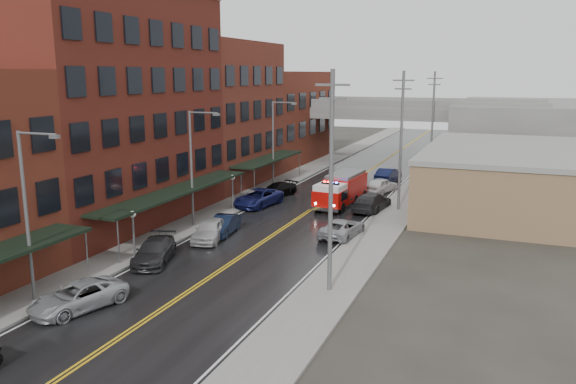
% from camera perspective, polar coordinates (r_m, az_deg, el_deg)
% --- Properties ---
extents(road, '(11.00, 160.00, 0.02)m').
position_cam_1_polar(road, '(47.10, 1.34, -2.50)').
color(road, black).
rests_on(road, ground).
extents(sidewalk_left, '(3.00, 160.00, 0.15)m').
position_cam_1_polar(sidewalk_left, '(50.01, -6.53, -1.64)').
color(sidewalk_left, slate).
rests_on(sidewalk_left, ground).
extents(sidewalk_right, '(3.00, 160.00, 0.15)m').
position_cam_1_polar(sidewalk_right, '(45.17, 10.07, -3.23)').
color(sidewalk_right, slate).
rests_on(sidewalk_right, ground).
extents(curb_left, '(0.30, 160.00, 0.15)m').
position_cam_1_polar(curb_left, '(49.27, -4.84, -1.81)').
color(curb_left, gray).
rests_on(curb_left, ground).
extents(curb_right, '(0.30, 160.00, 0.15)m').
position_cam_1_polar(curb_right, '(45.51, 8.03, -3.05)').
color(curb_right, gray).
rests_on(curb_right, ground).
extents(brick_building_b, '(9.00, 20.00, 18.00)m').
position_cam_1_polar(brick_building_b, '(46.20, -17.61, 7.97)').
color(brick_building_b, '#5C2318').
rests_on(brick_building_b, ground).
extents(brick_building_c, '(9.00, 15.00, 15.00)m').
position_cam_1_polar(brick_building_c, '(60.86, -7.05, 7.85)').
color(brick_building_c, maroon).
rests_on(brick_building_c, ground).
extents(brick_building_far, '(9.00, 20.00, 12.00)m').
position_cam_1_polar(brick_building_far, '(76.75, -0.72, 7.65)').
color(brick_building_far, maroon).
rests_on(brick_building_far, ground).
extents(tan_building, '(14.00, 22.00, 5.00)m').
position_cam_1_polar(tan_building, '(53.60, 21.52, 1.16)').
color(tan_building, olive).
rests_on(tan_building, ground).
extents(right_far_block, '(18.00, 30.00, 8.00)m').
position_cam_1_polar(right_far_block, '(83.19, 23.17, 5.64)').
color(right_far_block, slate).
rests_on(right_far_block, ground).
extents(awning_1, '(2.60, 18.00, 3.09)m').
position_cam_1_polar(awning_1, '(43.59, -11.17, 0.11)').
color(awning_1, black).
rests_on(awning_1, ground).
extents(awning_2, '(2.60, 13.00, 3.09)m').
position_cam_1_polar(awning_2, '(58.81, -1.95, 3.37)').
color(awning_2, black).
rests_on(awning_2, ground).
extents(globe_lamp_1, '(0.44, 0.44, 3.12)m').
position_cam_1_polar(globe_lamp_1, '(37.56, -15.48, -3.07)').
color(globe_lamp_1, '#59595B').
rests_on(globe_lamp_1, ground).
extents(globe_lamp_2, '(0.44, 0.44, 3.12)m').
position_cam_1_polar(globe_lamp_2, '(49.12, -5.67, 0.80)').
color(globe_lamp_2, '#59595B').
rests_on(globe_lamp_2, ground).
extents(street_lamp_0, '(2.64, 0.22, 9.00)m').
position_cam_1_polar(street_lamp_0, '(31.21, -24.81, -1.34)').
color(street_lamp_0, '#59595B').
rests_on(street_lamp_0, ground).
extents(street_lamp_1, '(2.64, 0.22, 9.00)m').
position_cam_1_polar(street_lamp_1, '(43.54, -9.53, 3.10)').
color(street_lamp_1, '#59595B').
rests_on(street_lamp_1, ground).
extents(street_lamp_2, '(2.64, 0.22, 9.00)m').
position_cam_1_polar(street_lamp_2, '(57.70, -1.30, 5.41)').
color(street_lamp_2, '#59595B').
rests_on(street_lamp_2, ground).
extents(utility_pole_0, '(1.80, 0.24, 12.00)m').
position_cam_1_polar(utility_pole_0, '(29.60, 4.39, 1.29)').
color(utility_pole_0, '#59595B').
rests_on(utility_pole_0, ground).
extents(utility_pole_1, '(1.80, 0.24, 12.00)m').
position_cam_1_polar(utility_pole_1, '(48.87, 11.42, 5.31)').
color(utility_pole_1, '#59595B').
rests_on(utility_pole_1, ground).
extents(utility_pole_2, '(1.80, 0.24, 12.00)m').
position_cam_1_polar(utility_pole_2, '(68.56, 14.47, 7.02)').
color(utility_pole_2, '#59595B').
rests_on(utility_pole_2, ground).
extents(overpass, '(40.00, 10.00, 7.50)m').
position_cam_1_polar(overpass, '(76.66, 9.76, 7.46)').
color(overpass, slate).
rests_on(overpass, ground).
extents(fire_truck, '(3.57, 7.96, 2.85)m').
position_cam_1_polar(fire_truck, '(50.80, 5.38, 0.30)').
color(fire_truck, '#B50C08').
rests_on(fire_truck, ground).
extents(parked_car_left_2, '(3.67, 5.41, 1.38)m').
position_cam_1_polar(parked_car_left_2, '(30.81, -20.53, -9.91)').
color(parked_car_left_2, '#9CA0A4').
rests_on(parked_car_left_2, ground).
extents(parked_car_left_3, '(3.58, 5.37, 1.45)m').
position_cam_1_polar(parked_car_left_3, '(36.76, -13.42, -5.87)').
color(parked_car_left_3, '#27272A').
rests_on(parked_car_left_3, ground).
extents(parked_car_left_4, '(2.75, 4.88, 1.57)m').
position_cam_1_polar(parked_car_left_4, '(40.69, -7.89, -3.82)').
color(parked_car_left_4, '#B5B5B5').
rests_on(parked_car_left_4, ground).
extents(parked_car_left_5, '(1.98, 4.34, 1.38)m').
position_cam_1_polar(parked_car_left_5, '(42.19, -6.58, -3.34)').
color(parked_car_left_5, black).
rests_on(parked_car_left_5, ground).
extents(parked_car_left_6, '(3.32, 5.82, 1.53)m').
position_cam_1_polar(parked_car_left_6, '(50.67, -3.02, -0.60)').
color(parked_car_left_6, '#151A51').
rests_on(parked_car_left_6, ground).
extents(parked_car_left_7, '(3.29, 4.92, 1.32)m').
position_cam_1_polar(parked_car_left_7, '(54.64, -1.11, 0.23)').
color(parked_car_left_7, black).
rests_on(parked_car_left_7, ground).
extents(parked_car_right_0, '(2.69, 5.04, 1.35)m').
position_cam_1_polar(parked_car_right_0, '(41.35, 5.53, -3.66)').
color(parked_car_right_0, '#919298').
rests_on(parked_car_right_0, ground).
extents(parked_car_right_1, '(2.78, 5.71, 1.60)m').
position_cam_1_polar(parked_car_right_1, '(49.45, 8.48, -0.99)').
color(parked_car_right_1, '#232426').
rests_on(parked_car_right_1, ground).
extents(parked_car_right_2, '(3.03, 4.80, 1.52)m').
position_cam_1_polar(parked_car_right_2, '(57.14, 9.45, 0.69)').
color(parked_car_right_2, silver).
rests_on(parked_car_right_2, ground).
extents(parked_car_right_3, '(2.20, 5.00, 1.60)m').
position_cam_1_polar(parked_car_right_3, '(62.76, 10.14, 1.71)').
color(parked_car_right_3, black).
rests_on(parked_car_right_3, ground).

